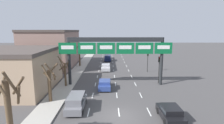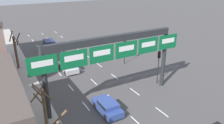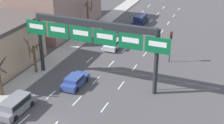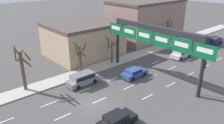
{
  "view_description": "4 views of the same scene",
  "coord_description": "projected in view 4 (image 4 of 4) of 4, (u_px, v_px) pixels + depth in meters",
  "views": [
    {
      "loc": [
        -1.06,
        -16.74,
        8.78
      ],
      "look_at": [
        -0.59,
        10.01,
        3.93
      ],
      "focal_mm": 28.0,
      "sensor_mm": 36.0,
      "label": 1
    },
    {
      "loc": [
        -10.97,
        -8.43,
        13.58
      ],
      "look_at": [
        0.69,
        12.17,
        4.12
      ],
      "focal_mm": 35.0,
      "sensor_mm": 36.0,
      "label": 2
    },
    {
      "loc": [
        14.37,
        -19.27,
        18.58
      ],
      "look_at": [
        1.79,
        11.79,
        2.47
      ],
      "focal_mm": 50.0,
      "sensor_mm": 36.0,
      "label": 3
    },
    {
      "loc": [
        18.16,
        -12.89,
        14.13
      ],
      "look_at": [
        -0.24,
        3.22,
        4.35
      ],
      "focal_mm": 35.0,
      "sensor_mm": 36.0,
      "label": 4
    }
  ],
  "objects": [
    {
      "name": "car_blue",
      "position": [
        134.0,
        73.0,
        32.18
      ],
      "size": [
        1.82,
        4.12,
        1.34
      ],
      "color": "navy",
      "rests_on": "ground_plane"
    },
    {
      "name": "lane_dashes",
      "position": [
        162.0,
        72.0,
        34.07
      ],
      "size": [
        6.72,
        67.0,
        0.01
      ],
      "color": "white",
      "rests_on": "ground_plane"
    },
    {
      "name": "sidewalk_left",
      "position": [
        60.0,
        80.0,
        31.38
      ],
      "size": [
        2.8,
        110.0,
        0.15
      ],
      "color": "#A8A399",
      "rests_on": "ground_plane"
    },
    {
      "name": "car_silver",
      "position": [
        181.0,
        54.0,
        39.75
      ],
      "size": [
        1.96,
        4.32,
        1.45
      ],
      "color": "#B7B7BC",
      "rests_on": "ground_plane"
    },
    {
      "name": "tree_bare_furthest",
      "position": [
        80.0,
        57.0,
        32.91
      ],
      "size": [
        1.78,
        1.99,
        4.94
      ],
      "color": "brown",
      "rests_on": "sidewalk_left"
    },
    {
      "name": "tree_bare_second",
      "position": [
        23.0,
        67.0,
        27.51
      ],
      "size": [
        2.12,
        2.15,
        6.0
      ],
      "color": "brown",
      "rests_on": "sidewalk_left"
    },
    {
      "name": "tree_bare_closest",
      "position": [
        167.0,
        31.0,
        46.28
      ],
      "size": [
        1.72,
        1.43,
        5.76
      ],
      "color": "brown",
      "rests_on": "sidewalk_left"
    },
    {
      "name": "tree_bare_third",
      "position": [
        111.0,
        50.0,
        36.47
      ],
      "size": [
        1.79,
        2.08,
        4.84
      ],
      "color": "brown",
      "rests_on": "sidewalk_left"
    },
    {
      "name": "suv_navy",
      "position": [
        214.0,
        41.0,
        47.0
      ],
      "size": [
        1.92,
        4.37,
        1.68
      ],
      "color": "#19234C",
      "rests_on": "ground_plane"
    },
    {
      "name": "car_black",
      "position": [
        117.0,
        120.0,
        21.59
      ],
      "size": [
        1.85,
        4.04,
        1.45
      ],
      "color": "black",
      "rests_on": "ground_plane"
    },
    {
      "name": "building_near",
      "position": [
        83.0,
        39.0,
        40.75
      ],
      "size": [
        10.77,
        12.63,
        6.12
      ],
      "color": "tan",
      "rests_on": "ground_plane"
    },
    {
      "name": "suv_grey",
      "position": [
        83.0,
        78.0,
        29.93
      ],
      "size": [
        1.86,
        4.55,
        1.67
      ],
      "color": "slate",
      "rests_on": "ground_plane"
    },
    {
      "name": "traffic_light_near_gantry",
      "position": [
        203.0,
        71.0,
        26.55
      ],
      "size": [
        0.3,
        0.35,
        4.53
      ],
      "color": "black",
      "rests_on": "ground_plane"
    },
    {
      "name": "ground_plane",
      "position": [
        93.0,
        103.0,
        25.82
      ],
      "size": [
        220.0,
        220.0,
        0.0
      ],
      "primitive_type": "plane",
      "color": "#474444"
    },
    {
      "name": "building_far",
      "position": [
        146.0,
        20.0,
        50.62
      ],
      "size": [
        10.1,
        17.09,
        8.89
      ],
      "color": "gray",
      "rests_on": "ground_plane"
    },
    {
      "name": "sign_gantry",
      "position": [
        154.0,
        38.0,
        30.1
      ],
      "size": [
        17.76,
        0.7,
        7.72
      ],
      "color": "#232628",
      "rests_on": "ground_plane"
    }
  ]
}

